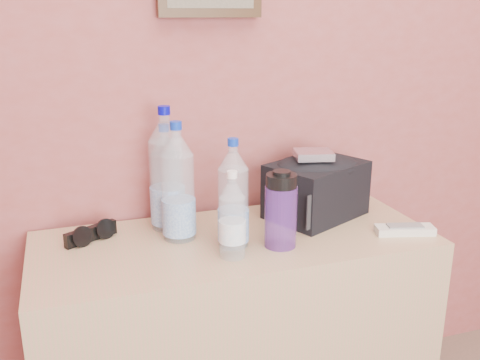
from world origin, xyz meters
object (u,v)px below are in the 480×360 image
(pet_large_b, at_px, (166,182))
(sunglasses, at_px, (91,234))
(pet_large_d, at_px, (233,199))
(pet_small, at_px, (232,220))
(pet_large_a, at_px, (178,188))
(toiletry_bag, at_px, (316,186))
(ac_remote, at_px, (405,230))
(dresser, at_px, (236,344))
(nalgene_bottle, at_px, (281,210))
(pet_large_c, at_px, (167,175))
(foil_packet, at_px, (313,155))

(pet_large_b, relative_size, sunglasses, 1.96)
(pet_large_d, distance_m, pet_small, 0.08)
(pet_large_d, bearing_deg, pet_large_a, 143.97)
(pet_small, relative_size, toiletry_bag, 0.81)
(ac_remote, bearing_deg, dresser, -179.58)
(ac_remote, relative_size, toiletry_bag, 0.59)
(pet_small, distance_m, toiletry_bag, 0.39)
(dresser, height_order, ac_remote, ac_remote)
(nalgene_bottle, relative_size, sunglasses, 1.35)
(sunglasses, height_order, toiletry_bag, toiletry_bag)
(pet_large_c, xyz_separation_m, nalgene_bottle, (0.26, -0.23, -0.05))
(toiletry_bag, bearing_deg, pet_small, -174.09)
(pet_small, height_order, toiletry_bag, pet_small)
(dresser, height_order, pet_large_c, pet_large_c)
(pet_large_a, relative_size, pet_small, 1.44)
(pet_large_a, relative_size, pet_large_b, 1.08)
(pet_small, distance_m, ac_remote, 0.52)
(toiletry_bag, distance_m, foil_packet, 0.11)
(sunglasses, distance_m, ac_remote, 0.88)
(pet_large_c, relative_size, toiletry_bag, 1.27)
(ac_remote, bearing_deg, pet_large_d, -174.15)
(sunglasses, bearing_deg, dresser, -44.96)
(pet_large_b, xyz_separation_m, ac_remote, (0.63, -0.27, -0.12))
(pet_large_a, relative_size, sunglasses, 2.11)
(dresser, distance_m, pet_large_c, 0.54)
(pet_large_b, height_order, pet_small, pet_large_b)
(pet_large_c, distance_m, nalgene_bottle, 0.35)
(pet_large_a, height_order, pet_small, pet_large_a)
(pet_large_c, height_order, pet_small, pet_large_c)
(pet_small, relative_size, foil_packet, 2.12)
(sunglasses, xyz_separation_m, toiletry_bag, (0.67, -0.02, 0.08))
(sunglasses, bearing_deg, pet_large_d, -51.77)
(dresser, height_order, toiletry_bag, toiletry_bag)
(pet_large_d, bearing_deg, pet_large_c, 127.82)
(pet_large_d, height_order, toiletry_bag, pet_large_d)
(pet_large_a, relative_size, ac_remote, 2.00)
(dresser, relative_size, nalgene_bottle, 5.27)
(dresser, bearing_deg, foil_packet, 13.64)
(pet_large_b, bearing_deg, nalgene_bottle, -42.04)
(ac_remote, relative_size, foil_packet, 1.53)
(pet_large_d, height_order, sunglasses, pet_large_d)
(pet_large_d, xyz_separation_m, toiletry_bag, (0.31, 0.13, -0.03))
(pet_large_c, relative_size, pet_large_d, 1.21)
(dresser, relative_size, sunglasses, 7.10)
(pet_large_c, bearing_deg, ac_remote, -22.91)
(pet_small, xyz_separation_m, sunglasses, (-0.34, 0.22, -0.08))
(pet_large_c, bearing_deg, toiletry_bag, -6.80)
(pet_large_c, height_order, foil_packet, pet_large_c)
(pet_large_b, xyz_separation_m, toiletry_bag, (0.45, -0.06, -0.04))
(ac_remote, height_order, foil_packet, foil_packet)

